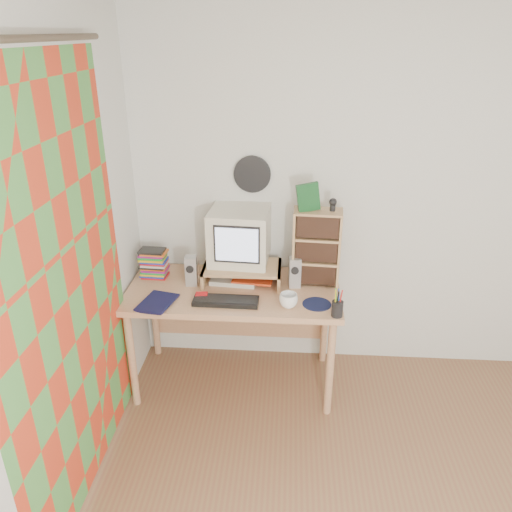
# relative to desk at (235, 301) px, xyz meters

# --- Properties ---
(back_wall) EXTENTS (3.50, 0.00, 3.50)m
(back_wall) POSITION_rel_desk_xyz_m (1.03, 0.31, 0.63)
(back_wall) COLOR silver
(back_wall) RESTS_ON floor
(left_wall) EXTENTS (0.00, 3.50, 3.50)m
(left_wall) POSITION_rel_desk_xyz_m (-0.72, -1.44, 0.63)
(left_wall) COLOR silver
(left_wall) RESTS_ON floor
(curtain) EXTENTS (0.00, 2.20, 2.20)m
(curtain) POSITION_rel_desk_xyz_m (-0.68, -0.96, 0.53)
(curtain) COLOR red
(curtain) RESTS_ON left_wall
(wall_disc) EXTENTS (0.25, 0.02, 0.25)m
(wall_disc) POSITION_rel_desk_xyz_m (0.10, 0.29, 0.81)
(wall_disc) COLOR black
(wall_disc) RESTS_ON back_wall
(desk) EXTENTS (1.40, 0.70, 0.75)m
(desk) POSITION_rel_desk_xyz_m (0.00, 0.00, 0.00)
(desk) COLOR tan
(desk) RESTS_ON floor
(monitor_riser) EXTENTS (0.52, 0.30, 0.12)m
(monitor_riser) POSITION_rel_desk_xyz_m (0.05, 0.04, 0.23)
(monitor_riser) COLOR tan
(monitor_riser) RESTS_ON desk
(crt_monitor) EXTENTS (0.41, 0.41, 0.36)m
(crt_monitor) POSITION_rel_desk_xyz_m (0.03, 0.09, 0.44)
(crt_monitor) COLOR silver
(crt_monitor) RESTS_ON monitor_riser
(speaker_left) EXTENTS (0.08, 0.08, 0.20)m
(speaker_left) POSITION_rel_desk_xyz_m (-0.29, -0.02, 0.24)
(speaker_left) COLOR #A5A5A9
(speaker_left) RESTS_ON desk
(speaker_right) EXTENTS (0.08, 0.08, 0.20)m
(speaker_right) POSITION_rel_desk_xyz_m (0.40, 0.00, 0.24)
(speaker_right) COLOR #A5A5A9
(speaker_right) RESTS_ON desk
(keyboard) EXTENTS (0.41, 0.15, 0.03)m
(keyboard) POSITION_rel_desk_xyz_m (-0.03, -0.26, 0.15)
(keyboard) COLOR black
(keyboard) RESTS_ON desk
(dvd_stack) EXTENTS (0.18, 0.13, 0.24)m
(dvd_stack) POSITION_rel_desk_xyz_m (-0.56, 0.07, 0.25)
(dvd_stack) COLOR brown
(dvd_stack) RESTS_ON desk
(cd_rack) EXTENTS (0.32, 0.19, 0.51)m
(cd_rack) POSITION_rel_desk_xyz_m (0.54, 0.06, 0.39)
(cd_rack) COLOR tan
(cd_rack) RESTS_ON desk
(mug) EXTENTS (0.12, 0.12, 0.09)m
(mug) POSITION_rel_desk_xyz_m (0.36, -0.28, 0.18)
(mug) COLOR white
(mug) RESTS_ON desk
(diary) EXTENTS (0.27, 0.22, 0.05)m
(diary) POSITION_rel_desk_xyz_m (-0.54, -0.28, 0.16)
(diary) COLOR #0F1139
(diary) RESTS_ON desk
(mousepad) EXTENTS (0.18, 0.18, 0.00)m
(mousepad) POSITION_rel_desk_xyz_m (0.54, -0.24, 0.14)
(mousepad) COLOR #0F1535
(mousepad) RESTS_ON desk
(pen_cup) EXTENTS (0.07, 0.07, 0.14)m
(pen_cup) POSITION_rel_desk_xyz_m (0.66, -0.37, 0.20)
(pen_cup) COLOR black
(pen_cup) RESTS_ON desk
(papers) EXTENTS (0.33, 0.25, 0.04)m
(papers) POSITION_rel_desk_xyz_m (0.05, 0.06, 0.15)
(papers) COLOR silver
(papers) RESTS_ON desk
(red_box) EXTENTS (0.08, 0.05, 0.04)m
(red_box) POSITION_rel_desk_xyz_m (-0.19, -0.21, 0.15)
(red_box) COLOR red
(red_box) RESTS_ON desk
(game_box) EXTENTS (0.14, 0.07, 0.18)m
(game_box) POSITION_rel_desk_xyz_m (0.47, 0.04, 0.74)
(game_box) COLOR #164E23
(game_box) RESTS_ON cd_rack
(webcam) EXTENTS (0.05, 0.05, 0.08)m
(webcam) POSITION_rel_desk_xyz_m (0.63, 0.06, 0.69)
(webcam) COLOR black
(webcam) RESTS_ON cd_rack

